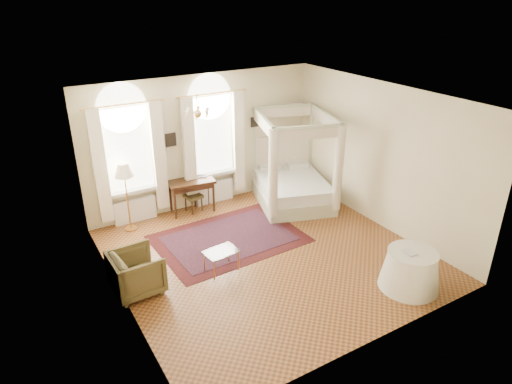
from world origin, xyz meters
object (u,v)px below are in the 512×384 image
stool (193,197)px  side_table (410,270)px  canopy_bed (293,184)px  armchair (137,272)px  coffee_table (221,253)px  floor_lamp (124,174)px  nightstand (298,174)px  writing_desk (191,185)px

stool → side_table: bearing=-66.4°
canopy_bed → armchair: canopy_bed is taller
coffee_table → armchair: bearing=172.9°
stool → floor_lamp: size_ratio=0.28×
side_table → nightstand: bearing=78.5°
floor_lamp → canopy_bed: bearing=-10.5°
armchair → side_table: armchair is taller
stool → side_table: (2.17, -4.98, 0.01)m
nightstand → canopy_bed: bearing=-132.4°
canopy_bed → armchair: size_ratio=2.91×
nightstand → armchair: (-5.40, -2.50, 0.07)m
writing_desk → stool: size_ratio=2.60×
nightstand → stool: 3.18m
coffee_table → side_table: side_table is taller
writing_desk → floor_lamp: size_ratio=0.72×
canopy_bed → coffee_table: 3.51m
nightstand → stool: nightstand is taller
writing_desk → side_table: writing_desk is taller
coffee_table → nightstand: bearing=35.6°
coffee_table → floor_lamp: bearing=112.0°
canopy_bed → writing_desk: (-2.43, 0.87, 0.18)m
writing_desk → stool: 0.35m
nightstand → writing_desk: bearing=180.0°
stool → nightstand: bearing=-0.0°
canopy_bed → nightstand: canopy_bed is taller
armchair → side_table: (4.39, -2.47, -0.03)m
writing_desk → stool: writing_desk is taller
canopy_bed → coffee_table: size_ratio=3.71×
nightstand → floor_lamp: bearing=-178.6°
canopy_bed → nightstand: size_ratio=3.91×
canopy_bed → side_table: size_ratio=2.32×
nightstand → floor_lamp: size_ratio=0.40×
side_table → coffee_table: bearing=140.6°
floor_lamp → stool: bearing=4.1°
coffee_table → side_table: bearing=-39.4°
canopy_bed → floor_lamp: canopy_bed is taller
armchair → side_table: size_ratio=0.80×
nightstand → side_table: 5.08m
nightstand → coffee_table: 4.65m
writing_desk → armchair: size_ratio=1.32×
canopy_bed → side_table: canopy_bed is taller
canopy_bed → stool: size_ratio=5.72×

